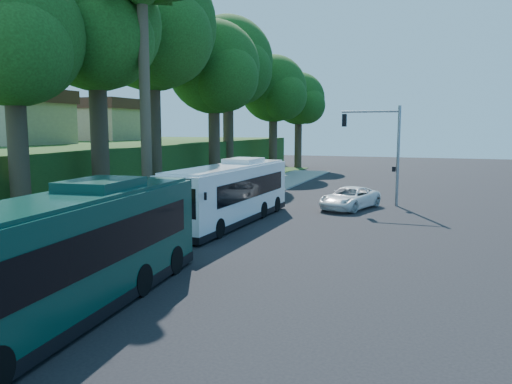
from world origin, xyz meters
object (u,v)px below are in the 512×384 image
at_px(bus_shelter, 149,196).
at_px(white_bus, 231,192).
at_px(teal_bus, 65,254).
at_px(pickup, 350,198).

distance_m(bus_shelter, white_bus, 4.70).
distance_m(teal_bus, pickup, 22.85).
bearing_deg(pickup, bus_shelter, -112.86).
bearing_deg(teal_bus, bus_shelter, 106.30).
xyz_separation_m(bus_shelter, white_bus, (3.46, 3.18, -0.03)).
xyz_separation_m(bus_shelter, pickup, (9.15, 10.50, -1.07)).
relative_size(white_bus, pickup, 2.31).
bearing_deg(bus_shelter, teal_bus, -68.82).
relative_size(teal_bus, pickup, 2.46).
xyz_separation_m(white_bus, teal_bus, (1.13, -15.04, 0.10)).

